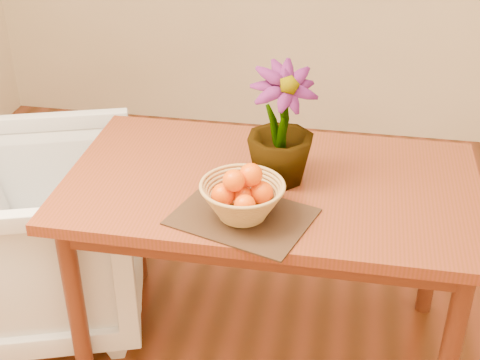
% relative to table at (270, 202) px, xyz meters
% --- Properties ---
extents(table, '(1.40, 0.80, 0.75)m').
position_rel_table_xyz_m(table, '(0.00, 0.00, 0.00)').
color(table, maroon).
rests_on(table, floor).
extents(placemat, '(0.48, 0.42, 0.01)m').
position_rel_table_xyz_m(placemat, '(-0.06, -0.24, 0.09)').
color(placemat, '#361F13').
rests_on(placemat, table).
extents(wicker_basket, '(0.26, 0.26, 0.11)m').
position_rel_table_xyz_m(wicker_basket, '(-0.06, -0.24, 0.15)').
color(wicker_basket, '#B5854B').
rests_on(wicker_basket, placemat).
extents(orange_pile, '(0.18, 0.18, 0.13)m').
position_rel_table_xyz_m(orange_pile, '(-0.06, -0.24, 0.19)').
color(orange_pile, '#FF6104').
rests_on(orange_pile, wicker_basket).
extents(potted_plant, '(0.31, 0.31, 0.40)m').
position_rel_table_xyz_m(potted_plant, '(0.03, 0.01, 0.29)').
color(potted_plant, '#154012').
rests_on(potted_plant, table).
extents(armchair, '(0.97, 1.00, 0.82)m').
position_rel_table_xyz_m(armchair, '(-0.94, 0.04, -0.25)').
color(armchair, '#85695C').
rests_on(armchair, floor).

